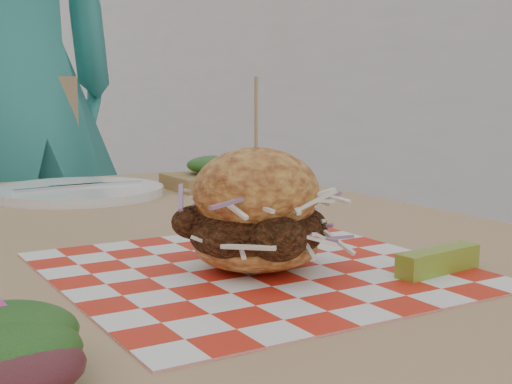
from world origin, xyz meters
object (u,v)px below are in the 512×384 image
patio_table (176,302)px  patio_chair (5,247)px  sandwich (256,217)px  diner (6,80)px

patio_table → patio_chair: bearing=90.1°
patio_table → sandwich: size_ratio=6.70×
patio_table → diner: bearing=87.2°
diner → sandwich: (-0.06, -1.32, -0.14)m
diner → sandwich: diner is taller
diner → sandwich: 1.33m
patio_table → sandwich: sandwich is taller
patio_table → patio_chair: (-0.00, 0.96, -0.12)m
patio_chair → sandwich: size_ratio=5.30×
diner → sandwich: bearing=75.8°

